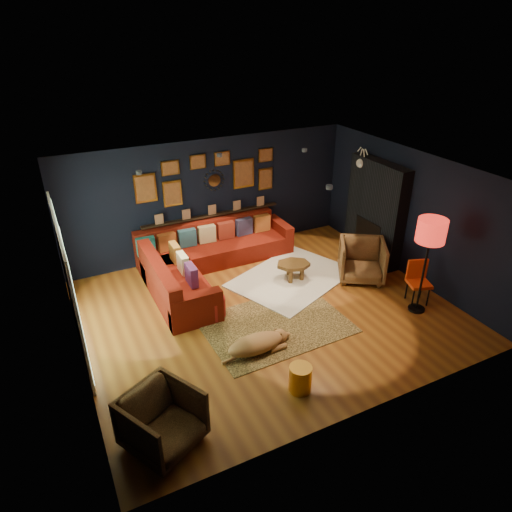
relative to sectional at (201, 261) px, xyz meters
name	(u,v)px	position (x,y,z in m)	size (l,w,h in m)	color
floor	(267,311)	(0.61, -1.81, -0.32)	(6.50, 6.50, 0.00)	#91531B
room_walls	(269,233)	(0.61, -1.81, 1.27)	(6.50, 6.50, 6.50)	black
sectional	(201,261)	(0.00, 0.00, 0.00)	(3.41, 2.69, 0.86)	maroon
ledge	(212,215)	(0.61, 0.87, 0.60)	(3.20, 0.12, 0.04)	black
gallery_wall	(209,176)	(0.60, 0.91, 1.48)	(3.15, 0.04, 1.02)	gold
sunburst_mirror	(214,180)	(0.71, 0.91, 1.38)	(0.47, 0.16, 0.47)	silver
fireplace	(375,215)	(3.71, -0.91, 0.70)	(0.31, 1.60, 2.20)	black
deer_head	(367,162)	(3.75, -0.41, 1.73)	(0.50, 0.28, 0.45)	white
sliding_door	(69,285)	(-2.60, -1.21, 0.78)	(0.06, 2.80, 2.20)	white
ceiling_spots	(248,165)	(0.61, -1.01, 2.24)	(3.30, 2.50, 0.06)	black
shag_rug	(292,278)	(1.61, -0.99, -0.31)	(2.39, 1.74, 0.03)	silver
leopard_rug	(276,325)	(0.54, -2.27, -0.32)	(2.47, 1.76, 0.01)	tan
coffee_table	(293,266)	(1.61, -1.03, -0.01)	(0.84, 0.73, 0.35)	#573A16
pouf	(211,307)	(-0.38, -1.51, -0.12)	(0.53, 0.53, 0.35)	#A51E1B
armchair_left	(162,418)	(-1.94, -3.85, 0.11)	(0.84, 0.79, 0.87)	#AD733F
armchair_right	(362,259)	(2.90, -1.61, 0.13)	(0.89, 0.83, 0.91)	#AD733F
gold_stool	(300,379)	(0.10, -3.81, -0.11)	(0.33, 0.33, 0.42)	gold
orange_chair	(418,278)	(3.31, -2.74, 0.16)	(0.50, 0.50, 0.83)	black
floor_lamp	(431,234)	(3.11, -3.01, 1.22)	(0.50, 0.50, 1.83)	black
dog	(256,341)	(-0.10, -2.77, -0.10)	(1.31, 0.64, 0.41)	#A06A44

